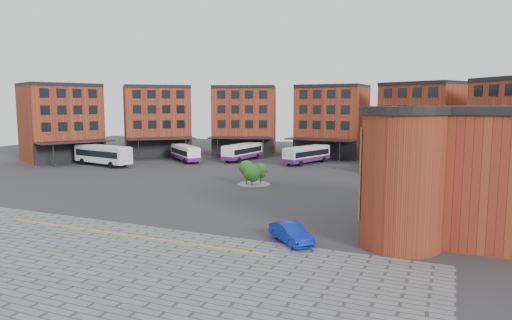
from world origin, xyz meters
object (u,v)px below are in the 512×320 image
at_px(tree_island, 252,172).
at_px(bus_e, 395,160).
at_px(bus_b, 185,153).
at_px(bus_d, 307,154).
at_px(bus_a, 103,154).
at_px(blue_car, 291,233).
at_px(bus_f, 428,173).
at_px(bus_c, 243,152).

relative_size(tree_island, bus_e, 0.38).
relative_size(bus_b, bus_d, 0.84).
xyz_separation_m(bus_a, bus_b, (10.07, 10.79, -0.47)).
height_order(bus_b, bus_e, bus_e).
bearing_deg(bus_e, bus_a, -129.98).
xyz_separation_m(bus_b, bus_e, (37.74, 2.77, 0.22)).
bearing_deg(blue_car, bus_b, 83.38).
bearing_deg(bus_d, bus_b, -146.48).
height_order(tree_island, bus_e, bus_e).
height_order(tree_island, bus_f, tree_island).
relative_size(bus_a, bus_e, 1.10).
bearing_deg(bus_a, bus_f, -75.03).
relative_size(bus_a, blue_car, 2.71).
relative_size(tree_island, bus_a, 0.34).
relative_size(tree_island, bus_b, 0.45).
height_order(bus_d, bus_f, bus_d).
bearing_deg(bus_d, bus_e, 6.55).
distance_m(bus_b, bus_f, 43.87).
bearing_deg(bus_f, bus_a, -126.10).
bearing_deg(blue_car, bus_e, 38.51).
xyz_separation_m(bus_a, blue_car, (45.04, -29.21, -1.31)).
distance_m(bus_a, bus_b, 14.76).
relative_size(bus_b, bus_f, 1.08).
xyz_separation_m(tree_island, bus_e, (15.87, 20.78, 0.11)).
relative_size(bus_c, bus_d, 0.99).
height_order(bus_c, bus_d, bus_d).
bearing_deg(bus_d, bus_c, -160.47).
bearing_deg(bus_f, bus_e, 168.30).
bearing_deg(tree_island, bus_d, 89.81).
bearing_deg(tree_island, blue_car, -59.20).
distance_m(bus_a, bus_e, 49.69).
xyz_separation_m(bus_d, bus_e, (15.79, -3.25, 0.13)).
relative_size(bus_c, bus_f, 1.27).
bearing_deg(bus_e, tree_island, -93.19).
bearing_deg(tree_island, bus_e, 52.62).
relative_size(tree_island, bus_d, 0.38).
distance_m(bus_a, bus_c, 25.41).
xyz_separation_m(bus_f, blue_car, (-8.23, -32.41, -0.71)).
height_order(bus_a, blue_car, bus_a).
xyz_separation_m(tree_island, bus_c, (-12.62, 23.73, -0.02)).
distance_m(bus_a, bus_f, 53.37).
bearing_deg(bus_f, bus_b, -139.49).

